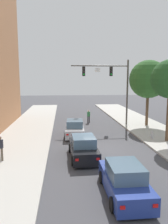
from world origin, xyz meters
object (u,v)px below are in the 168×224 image
Objects in this scene: car_following_black at (83,148)px; fire_hydrant at (152,135)px; car_third_blue at (124,181)px; traffic_signal_mast at (112,80)px; car_lead_silver at (75,129)px; street_tree_second at (148,79)px; pedestrian_sidewalk_left_walker at (0,147)px; pedestrian_crossing_road at (89,116)px.

car_following_black is 5.95× the size of fire_hydrant.
traffic_signal_mast is at bearing 79.67° from car_third_blue.
car_lead_silver is 1.01× the size of car_following_black.
car_following_black is at bearing -130.46° from street_tree_second.
traffic_signal_mast is 4.57× the size of pedestrian_sidewalk_left_walker.
fire_hydrant is at bearing -16.98° from car_lead_silver.
car_lead_silver is at bearing 98.55° from car_third_blue.
street_tree_second is at bearing 73.18° from fire_hydrant.
car_lead_silver is at bearing -108.30° from pedestrian_crossing_road.
street_tree_second is (8.61, 3.73, 4.72)m from car_lead_silver.
car_third_blue is 8.41m from pedestrian_sidewalk_left_walker.
car_third_blue is (1.68, -11.19, 0.00)m from car_lead_silver.
traffic_signal_mast is 8.38m from fire_hydrant.
pedestrian_sidewalk_left_walker is at bearing -160.33° from fire_hydrant.
car_third_blue is at bearing -119.59° from fire_hydrant.
car_lead_silver is 6.71m from pedestrian_crossing_road.
pedestrian_crossing_road is at bearing 71.70° from car_lead_silver.
fire_hydrant is 0.10× the size of street_tree_second.
pedestrian_crossing_road is 8.35m from street_tree_second.
car_lead_silver reaches higher than fire_hydrant.
car_third_blue is at bearing -114.90° from street_tree_second.
pedestrian_sidewalk_left_walker is at bearing -143.76° from street_tree_second.
traffic_signal_mast is 12.16m from car_following_black.
car_lead_silver and car_following_black have the same top height.
pedestrian_crossing_road is 9.71m from fire_hydrant.
traffic_signal_mast reaches higher than pedestrian_sidewalk_left_walker.
car_following_black is at bearing -148.90° from fire_hydrant.
car_following_black and car_third_blue have the same top height.
car_lead_silver is at bearing 92.32° from car_following_black.
traffic_signal_mast reaches higher than car_following_black.
car_lead_silver is 11.32m from car_third_blue.
fire_hydrant is at bearing 31.10° from car_following_black.
pedestrian_sidewalk_left_walker is at bearing -129.17° from car_lead_silver.
traffic_signal_mast is 1.01× the size of street_tree_second.
car_lead_silver is (-4.51, -4.33, -4.62)m from traffic_signal_mast.
pedestrian_crossing_road is at bearing 60.17° from pedestrian_sidewalk_left_walker.
car_third_blue is at bearing -34.73° from pedestrian_sidewalk_left_walker.
pedestrian_sidewalk_left_walker is at bearing -176.53° from car_following_black.
car_lead_silver is at bearing 50.83° from pedestrian_sidewalk_left_walker.
traffic_signal_mast is 15.11m from pedestrian_sidewalk_left_walker.
traffic_signal_mast is at bearing 67.72° from car_following_black.
car_third_blue is 5.90× the size of fire_hydrant.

